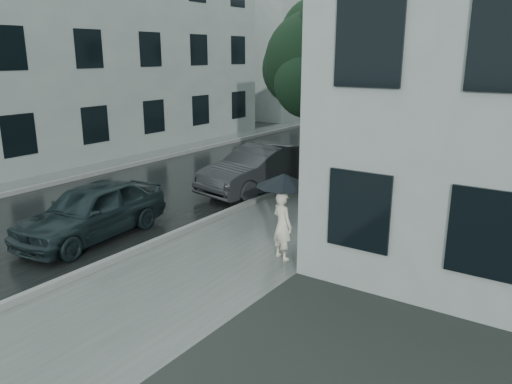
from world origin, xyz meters
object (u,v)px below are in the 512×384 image
Objects in this scene: pedestrian at (282,225)px; car_far at (262,168)px; car_near at (92,211)px; street_tree at (317,60)px; lamp_post at (329,100)px.

car_far is at bearing -30.50° from pedestrian.
car_far is (-3.54, 4.50, -0.01)m from pedestrian.
pedestrian is 4.81m from car_near.
car_near is at bearing -109.03° from street_tree.
car_far reaches higher than car_near.
car_far is (-1.40, -1.04, -3.45)m from street_tree.
pedestrian is at bearing -61.22° from lamp_post.
street_tree is at bearing 66.53° from car_near.
lamp_post is 1.04× the size of car_far.
street_tree is at bearing 46.52° from car_far.
lamp_post reaches higher than pedestrian.
street_tree reaches higher than lamp_post.
car_far is at bearing -143.45° from street_tree.
pedestrian is 0.25× the size of street_tree.
lamp_post is at bearing 90.71° from car_far.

